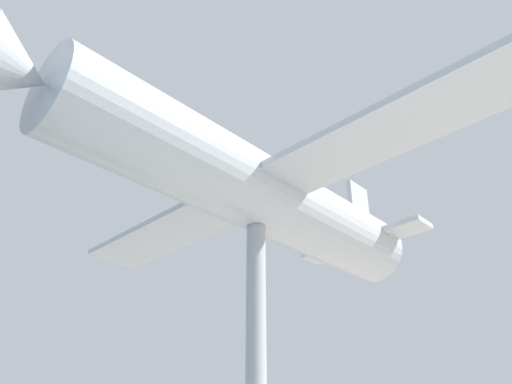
# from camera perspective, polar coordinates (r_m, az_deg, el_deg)

# --- Properties ---
(support_pylon_central) EXTENTS (0.50, 0.50, 7.30)m
(support_pylon_central) POSITION_cam_1_polar(r_m,az_deg,el_deg) (12.44, -0.00, -19.48)
(support_pylon_central) COLOR #999EA3
(support_pylon_central) RESTS_ON ground_plane
(suspended_airplane) EXTENTS (14.92, 14.01, 3.54)m
(suspended_airplane) POSITION_cam_1_polar(r_m,az_deg,el_deg) (13.80, -1.04, 0.56)
(suspended_airplane) COLOR #B2B7BC
(suspended_airplane) RESTS_ON support_pylon_central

